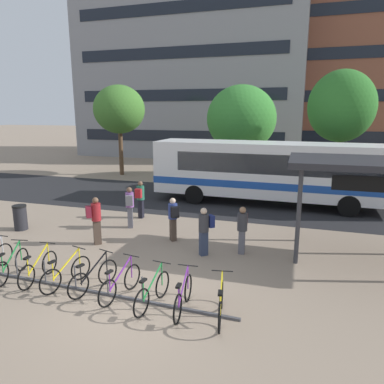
{
  "coord_description": "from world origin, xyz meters",
  "views": [
    {
      "loc": [
        3.9,
        -7.4,
        4.74
      ],
      "look_at": [
        -0.05,
        5.14,
        1.79
      ],
      "focal_mm": 33.68,
      "sensor_mm": 36.0,
      "label": 1
    }
  ],
  "objects_px": {
    "parked_bicycle_black_4": "(94,278)",
    "parked_bicycle_purple_7": "(183,297)",
    "transit_shelter": "(383,167)",
    "trash_bin": "(20,217)",
    "commuter_navy_pack_3": "(205,228)",
    "street_tree_0": "(119,110)",
    "parked_bicycle_green_1": "(12,265)",
    "street_tree_1": "(241,119)",
    "city_bus": "(269,171)",
    "commuter_grey_pack_4": "(130,205)",
    "commuter_maroon_pack_2": "(242,227)",
    "commuter_red_pack_1": "(140,197)",
    "street_tree_2": "(341,106)",
    "parked_bicycle_yellow_8": "(221,304)",
    "commuter_black_pack_5": "(173,216)",
    "parked_bicycle_yellow_3": "(66,274)",
    "parked_bicycle_purple_5": "(120,284)",
    "parked_bicycle_green_6": "(152,292)",
    "parked_bicycle_yellow_2": "(38,269)",
    "commuter_maroon_pack_0": "(95,217)"
  },
  "relations": [
    {
      "from": "commuter_grey_pack_4",
      "to": "street_tree_1",
      "type": "height_order",
      "value": "street_tree_1"
    },
    {
      "from": "parked_bicycle_yellow_8",
      "to": "commuter_black_pack_5",
      "type": "bearing_deg",
      "value": 22.02
    },
    {
      "from": "parked_bicycle_green_1",
      "to": "parked_bicycle_yellow_3",
      "type": "height_order",
      "value": "same"
    },
    {
      "from": "commuter_grey_pack_4",
      "to": "street_tree_0",
      "type": "distance_m",
      "value": 13.79
    },
    {
      "from": "commuter_navy_pack_3",
      "to": "street_tree_0",
      "type": "bearing_deg",
      "value": -94.42
    },
    {
      "from": "commuter_black_pack_5",
      "to": "parked_bicycle_yellow_3",
      "type": "bearing_deg",
      "value": 122.08
    },
    {
      "from": "parked_bicycle_purple_7",
      "to": "commuter_maroon_pack_2",
      "type": "bearing_deg",
      "value": -14.37
    },
    {
      "from": "parked_bicycle_yellow_2",
      "to": "parked_bicycle_black_4",
      "type": "xyz_separation_m",
      "value": [
        1.81,
        -0.02,
        0.0
      ]
    },
    {
      "from": "parked_bicycle_yellow_3",
      "to": "commuter_maroon_pack_2",
      "type": "bearing_deg",
      "value": -33.0
    },
    {
      "from": "parked_bicycle_yellow_3",
      "to": "parked_bicycle_black_4",
      "type": "height_order",
      "value": "same"
    },
    {
      "from": "parked_bicycle_purple_5",
      "to": "street_tree_2",
      "type": "bearing_deg",
      "value": -11.4
    },
    {
      "from": "parked_bicycle_yellow_8",
      "to": "parked_bicycle_black_4",
      "type": "bearing_deg",
      "value": 75.17
    },
    {
      "from": "parked_bicycle_black_4",
      "to": "parked_bicycle_purple_7",
      "type": "bearing_deg",
      "value": -79.67
    },
    {
      "from": "parked_bicycle_purple_5",
      "to": "street_tree_0",
      "type": "distance_m",
      "value": 19.53
    },
    {
      "from": "parked_bicycle_black_4",
      "to": "parked_bicycle_yellow_3",
      "type": "bearing_deg",
      "value": 106.47
    },
    {
      "from": "parked_bicycle_yellow_2",
      "to": "commuter_maroon_pack_2",
      "type": "relative_size",
      "value": 1.05
    },
    {
      "from": "parked_bicycle_black_4",
      "to": "street_tree_2",
      "type": "height_order",
      "value": "street_tree_2"
    },
    {
      "from": "parked_bicycle_green_1",
      "to": "street_tree_1",
      "type": "distance_m",
      "value": 19.0
    },
    {
      "from": "parked_bicycle_black_4",
      "to": "commuter_red_pack_1",
      "type": "height_order",
      "value": "commuter_red_pack_1"
    },
    {
      "from": "parked_bicycle_yellow_2",
      "to": "commuter_maroon_pack_2",
      "type": "xyz_separation_m",
      "value": [
        5.15,
        3.85,
        0.56
      ]
    },
    {
      "from": "parked_bicycle_yellow_2",
      "to": "trash_bin",
      "type": "bearing_deg",
      "value": 43.84
    },
    {
      "from": "parked_bicycle_yellow_2",
      "to": "trash_bin",
      "type": "height_order",
      "value": "trash_bin"
    },
    {
      "from": "parked_bicycle_yellow_8",
      "to": "commuter_maroon_pack_0",
      "type": "distance_m",
      "value": 6.41
    },
    {
      "from": "parked_bicycle_green_1",
      "to": "commuter_navy_pack_3",
      "type": "xyz_separation_m",
      "value": [
        4.86,
        3.34,
        0.57
      ]
    },
    {
      "from": "street_tree_0",
      "to": "commuter_navy_pack_3",
      "type": "bearing_deg",
      "value": -52.36
    },
    {
      "from": "street_tree_0",
      "to": "parked_bicycle_green_6",
      "type": "bearing_deg",
      "value": -59.52
    },
    {
      "from": "transit_shelter",
      "to": "commuter_navy_pack_3",
      "type": "xyz_separation_m",
      "value": [
        -5.35,
        -1.29,
        -2.1
      ]
    },
    {
      "from": "street_tree_2",
      "to": "commuter_maroon_pack_0",
      "type": "bearing_deg",
      "value": -124.52
    },
    {
      "from": "parked_bicycle_purple_5",
      "to": "parked_bicycle_green_6",
      "type": "relative_size",
      "value": 0.99
    },
    {
      "from": "parked_bicycle_black_4",
      "to": "commuter_grey_pack_4",
      "type": "bearing_deg",
      "value": 32.28
    },
    {
      "from": "commuter_grey_pack_4",
      "to": "commuter_black_pack_5",
      "type": "xyz_separation_m",
      "value": [
        2.24,
        -0.91,
        -0.05
      ]
    },
    {
      "from": "commuter_maroon_pack_2",
      "to": "street_tree_1",
      "type": "height_order",
      "value": "street_tree_1"
    },
    {
      "from": "commuter_maroon_pack_0",
      "to": "commuter_navy_pack_3",
      "type": "bearing_deg",
      "value": -37.17
    },
    {
      "from": "parked_bicycle_purple_5",
      "to": "transit_shelter",
      "type": "distance_m",
      "value": 8.58
    },
    {
      "from": "commuter_maroon_pack_2",
      "to": "commuter_navy_pack_3",
      "type": "xyz_separation_m",
      "value": [
        -1.17,
        -0.56,
        0.01
      ]
    },
    {
      "from": "commuter_red_pack_1",
      "to": "street_tree_2",
      "type": "height_order",
      "value": "street_tree_2"
    },
    {
      "from": "transit_shelter",
      "to": "trash_bin",
      "type": "bearing_deg",
      "value": -176.41
    },
    {
      "from": "trash_bin",
      "to": "commuter_grey_pack_4",
      "type": "bearing_deg",
      "value": 20.52
    },
    {
      "from": "city_bus",
      "to": "parked_bicycle_green_1",
      "type": "height_order",
      "value": "city_bus"
    },
    {
      "from": "parked_bicycle_green_6",
      "to": "transit_shelter",
      "type": "bearing_deg",
      "value": -42.89
    },
    {
      "from": "parked_bicycle_yellow_3",
      "to": "street_tree_0",
      "type": "distance_m",
      "value": 18.74
    },
    {
      "from": "parked_bicycle_green_6",
      "to": "street_tree_2",
      "type": "xyz_separation_m",
      "value": [
        5.26,
        16.34,
        4.65
      ]
    },
    {
      "from": "parked_bicycle_green_6",
      "to": "commuter_grey_pack_4",
      "type": "distance_m",
      "value": 6.43
    },
    {
      "from": "parked_bicycle_yellow_3",
      "to": "street_tree_2",
      "type": "height_order",
      "value": "street_tree_2"
    },
    {
      "from": "commuter_navy_pack_3",
      "to": "street_tree_0",
      "type": "xyz_separation_m",
      "value": [
        -10.3,
        13.35,
        3.92
      ]
    },
    {
      "from": "parked_bicycle_yellow_3",
      "to": "commuter_red_pack_1",
      "type": "distance_m",
      "value": 6.7
    },
    {
      "from": "parked_bicycle_green_1",
      "to": "street_tree_1",
      "type": "relative_size",
      "value": 0.26
    },
    {
      "from": "city_bus",
      "to": "street_tree_1",
      "type": "height_order",
      "value": "street_tree_1"
    },
    {
      "from": "parked_bicycle_yellow_2",
      "to": "commuter_grey_pack_4",
      "type": "bearing_deg",
      "value": -6.42
    },
    {
      "from": "commuter_black_pack_5",
      "to": "street_tree_0",
      "type": "bearing_deg",
      "value": -2.62
    }
  ]
}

